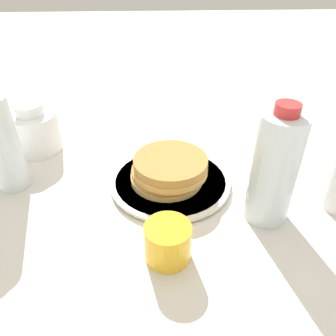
% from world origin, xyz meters
% --- Properties ---
extents(ground_plane, '(4.00, 4.00, 0.00)m').
position_xyz_m(ground_plane, '(0.00, 0.00, 0.00)').
color(ground_plane, silver).
extents(plate, '(0.24, 0.24, 0.01)m').
position_xyz_m(plate, '(-0.00, 0.01, 0.01)').
color(plate, silver).
rests_on(plate, ground_plane).
extents(pancake_stack, '(0.15, 0.16, 0.05)m').
position_xyz_m(pancake_stack, '(-0.00, 0.01, 0.04)').
color(pancake_stack, tan).
rests_on(pancake_stack, plate).
extents(juice_glass, '(0.07, 0.07, 0.06)m').
position_xyz_m(juice_glass, '(-0.01, -0.17, 0.03)').
color(juice_glass, yellow).
rests_on(juice_glass, ground_plane).
extents(cream_jug, '(0.11, 0.11, 0.12)m').
position_xyz_m(cream_jug, '(-0.31, 0.16, 0.05)').
color(cream_jug, white).
rests_on(cream_jug, ground_plane).
extents(water_bottle_near, '(0.08, 0.08, 0.22)m').
position_xyz_m(water_bottle_near, '(0.17, -0.09, 0.10)').
color(water_bottle_near, silver).
rests_on(water_bottle_near, ground_plane).
extents(water_bottle_mid, '(0.06, 0.06, 0.21)m').
position_xyz_m(water_bottle_mid, '(-0.32, 0.03, 0.10)').
color(water_bottle_mid, silver).
rests_on(water_bottle_mid, ground_plane).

